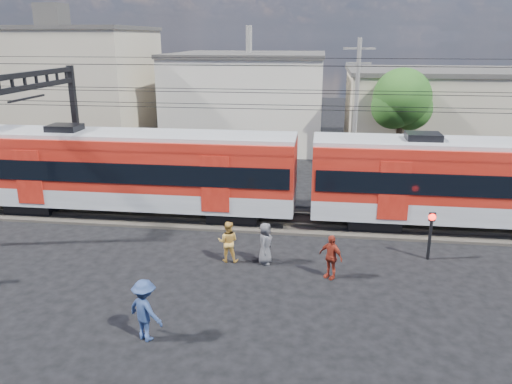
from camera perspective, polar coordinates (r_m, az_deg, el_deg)
ground at (r=17.30m, az=-7.23°, el=-12.36°), size 120.00×120.00×0.00m
track_bed at (r=24.37m, az=-2.53°, el=-3.02°), size 70.00×3.40×0.12m
rail_near at (r=23.64m, az=-2.85°, el=-3.37°), size 70.00×0.12×0.12m
rail_far at (r=25.03m, az=-2.24°, el=-2.17°), size 70.00×0.12×0.12m
commuter_train at (r=24.96m, az=-13.65°, el=2.62°), size 50.30×3.08×4.17m
catenary at (r=26.06m, az=-22.00°, el=8.61°), size 70.00×9.30×7.52m
building_west at (r=44.05m, az=-21.48°, el=11.12°), size 14.28×10.20×9.30m
building_midwest at (r=42.22m, az=-0.78°, el=10.70°), size 12.24×12.24×7.30m
building_mideast at (r=40.12m, az=22.06°, el=8.38°), size 16.32×10.20×6.30m
utility_pole_mid at (r=29.83m, az=11.35°, el=9.30°), size 1.80×0.24×8.50m
tree_near at (r=33.21m, az=16.62°, el=9.94°), size 3.82×3.64×6.72m
pedestrian_b at (r=19.71m, az=-3.22°, el=-5.68°), size 0.82×0.64×1.66m
pedestrian_c at (r=15.20m, az=-12.57°, el=-13.04°), size 1.41×1.19×1.90m
pedestrian_d at (r=18.58m, az=8.53°, el=-7.31°), size 1.04×0.91×1.68m
pedestrian_e at (r=19.51m, az=1.07°, el=-5.89°), size 0.66×0.89×1.68m
crossing_signal at (r=20.80m, az=19.37°, el=-3.81°), size 0.29×0.29×1.99m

